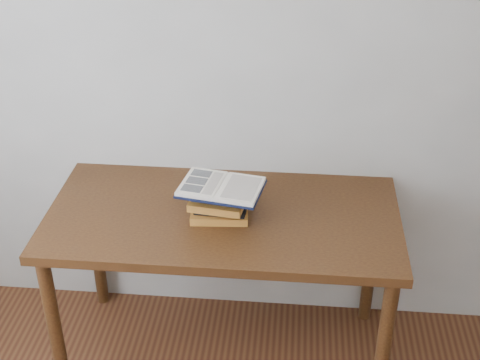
# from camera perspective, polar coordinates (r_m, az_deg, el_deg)

# --- Properties ---
(room_shell) EXTENTS (3.54, 3.54, 2.62)m
(room_shell) POSITION_cam_1_polar(r_m,az_deg,el_deg) (1.26, -13.40, -5.52)
(room_shell) COLOR beige
(room_shell) RESTS_ON ground
(desk) EXTENTS (1.49, 0.74, 0.80)m
(desk) POSITION_cam_1_polar(r_m,az_deg,el_deg) (2.87, -1.44, -4.48)
(desk) COLOR #492C12
(desk) RESTS_ON ground
(book_stack) EXTENTS (0.26, 0.20, 0.15)m
(book_stack) POSITION_cam_1_polar(r_m,az_deg,el_deg) (2.76, -1.72, -1.87)
(book_stack) COLOR #B27428
(book_stack) RESTS_ON desk
(open_book) EXTENTS (0.36, 0.28, 0.03)m
(open_book) POSITION_cam_1_polar(r_m,az_deg,el_deg) (2.69, -1.61, -0.62)
(open_book) COLOR black
(open_book) RESTS_ON book_stack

